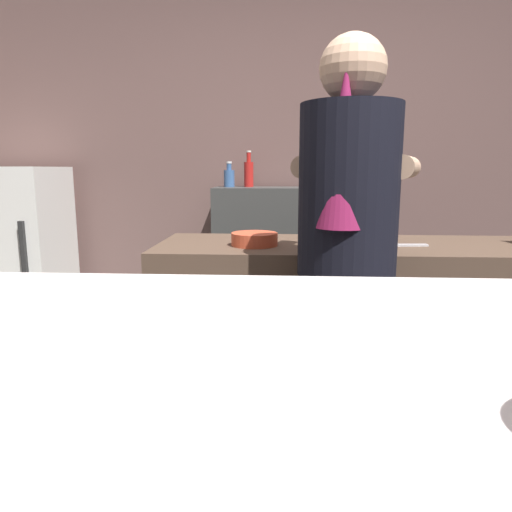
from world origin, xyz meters
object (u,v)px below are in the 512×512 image
at_px(mixing_bowl, 254,239).
at_px(mini_fridge, 15,257).
at_px(bottle_soy, 229,177).
at_px(bottle_olive_oil, 249,173).
at_px(bartender, 346,247).
at_px(chefs_knife, 400,245).

bearing_deg(mixing_bowl, mini_fridge, 147.45).
distance_m(bottle_soy, bottle_olive_oil, 0.14).
relative_size(mini_fridge, bartender, 0.75).
height_order(chefs_knife, bottle_olive_oil, bottle_olive_oil).
bearing_deg(mixing_bowl, bottle_olive_oil, 95.19).
relative_size(bartender, bottle_soy, 9.37).
distance_m(mini_fridge, bottle_olive_oil, 1.74).
height_order(mini_fridge, bottle_soy, bottle_soy).
bearing_deg(mixing_bowl, bartender, -48.35).
bearing_deg(mixing_bowl, bottle_soy, 101.05).
xyz_separation_m(chefs_knife, bottle_olive_oil, (-0.75, 1.35, 0.30)).
bearing_deg(mini_fridge, bottle_soy, 8.43).
distance_m(mixing_bowl, bottle_olive_oil, 1.41).
bearing_deg(bartender, mixing_bowl, 60.74).
bearing_deg(chefs_knife, bottle_olive_oil, 114.44).
bearing_deg(bartender, chefs_knife, -15.69).
height_order(bartender, chefs_knife, bartender).
distance_m(mixing_bowl, chefs_knife, 0.63).
bearing_deg(bottle_olive_oil, bartender, -75.12).
relative_size(bartender, chefs_knife, 6.91).
distance_m(mini_fridge, chefs_knife, 2.63).
bearing_deg(bottle_soy, mixing_bowl, -78.95).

